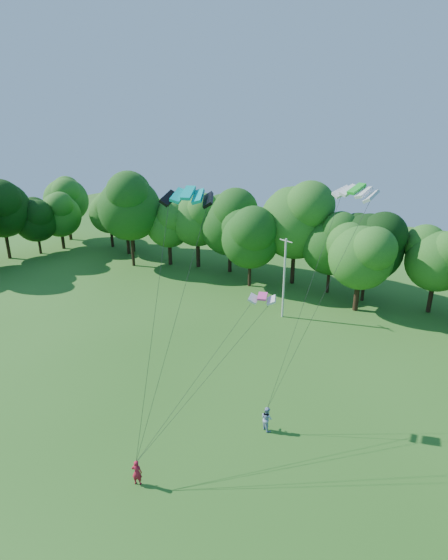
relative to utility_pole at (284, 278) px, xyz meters
The scene contains 9 objects.
ground 28.94m from the utility_pole, 89.95° to the right, with size 160.00×160.00×0.00m, color #255C19.
utility_pole is the anchor object (origin of this frame).
kite_flyer_left 25.68m from the utility_pole, 84.57° to the right, with size 0.60×0.40×1.65m, color #B4172F.
kite_flyer_right 18.73m from the utility_pole, 68.88° to the right, with size 0.86×0.67×1.76m, color #95A8CF.
kite_teal 22.27m from the utility_pole, 84.12° to the right, with size 3.21×2.17×0.68m.
kite_green 18.30m from the utility_pole, 49.43° to the right, with size 3.12×2.23×0.65m.
kite_pink 17.24m from the utility_pole, 71.37° to the right, with size 1.97×1.40×0.30m.
tree_back_west 32.37m from the utility_pole, 161.55° to the left, with size 8.93×8.93×12.99m.
tree_back_center 11.33m from the utility_pole, 56.08° to the left, with size 8.52×8.52×12.39m.
Camera 1 is at (16.91, -10.80, 19.80)m, focal length 28.00 mm.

